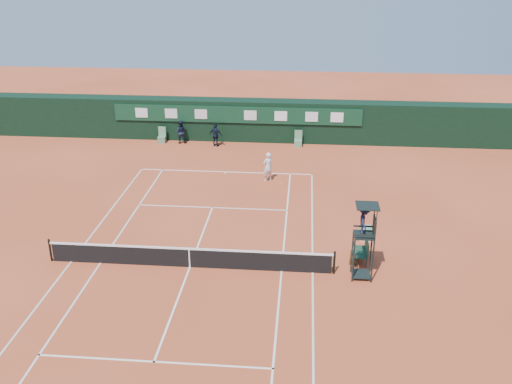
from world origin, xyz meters
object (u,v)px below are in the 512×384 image
player_bench (363,249)px  player (268,167)px  tennis_net (189,257)px  umpire_chair (364,226)px  cooler (365,233)px

player_bench → player: (-4.99, 9.44, 0.31)m
player_bench → player: 10.68m
tennis_net → umpire_chair: 7.80m
player → cooler: bearing=88.9°
tennis_net → player_bench: same height
umpire_chair → player: (-4.78, 10.84, -1.55)m
tennis_net → cooler: 8.77m
tennis_net → cooler: bearing=23.0°
tennis_net → umpire_chair: (7.55, -0.18, 1.95)m
tennis_net → player: size_ratio=7.11×
tennis_net → umpire_chair: bearing=-1.3°
umpire_chair → cooler: 4.22m
umpire_chair → cooler: bearing=81.8°
umpire_chair → cooler: umpire_chair is taller
player_bench → cooler: bearing=82.1°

